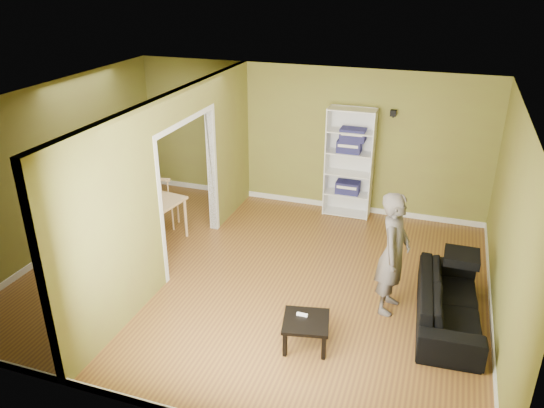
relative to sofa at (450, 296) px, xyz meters
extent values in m
plane|color=brown|center=(-2.70, 0.21, -0.37)|extent=(6.50, 6.50, 0.00)
plane|color=white|center=(-2.70, 0.21, 2.23)|extent=(6.50, 6.50, 0.00)
plane|color=olive|center=(-2.70, 2.96, 0.93)|extent=(6.50, 0.00, 6.50)
plane|color=olive|center=(-2.70, -2.54, 0.93)|extent=(6.50, 0.00, 6.50)
plane|color=olive|center=(-5.95, 0.21, 0.93)|extent=(0.00, 5.50, 5.50)
plane|color=olive|center=(0.55, 0.21, 0.93)|extent=(0.00, 5.50, 5.50)
cube|color=black|center=(-1.20, 2.90, 1.53)|extent=(0.10, 0.10, 0.10)
imported|color=black|center=(0.00, 0.00, 0.00)|extent=(1.98, 0.95, 0.74)
imported|color=slate|center=(-0.75, 0.04, 0.60)|extent=(0.76, 0.62, 1.94)
cube|color=white|center=(-2.27, 2.76, 0.61)|extent=(0.02, 0.36, 1.96)
cube|color=white|center=(-1.46, 2.76, 0.61)|extent=(0.02, 0.36, 1.96)
cube|color=white|center=(-1.86, 2.93, 0.61)|extent=(0.83, 0.02, 1.96)
cube|color=white|center=(-1.86, 2.76, -0.35)|extent=(0.79, 0.36, 0.02)
cube|color=white|center=(-1.86, 2.76, 0.04)|extent=(0.79, 0.36, 0.02)
cube|color=white|center=(-1.86, 2.76, 0.42)|extent=(0.79, 0.36, 0.02)
cube|color=white|center=(-1.86, 2.76, 0.80)|extent=(0.79, 0.36, 0.02)
cube|color=white|center=(-1.86, 2.76, 1.19)|extent=(0.79, 0.36, 0.02)
cube|color=white|center=(-1.86, 2.76, 1.57)|extent=(0.79, 0.36, 0.02)
cube|color=navy|center=(-1.86, 2.76, 0.15)|extent=(0.42, 0.27, 0.21)
cube|color=navy|center=(-1.88, 2.76, 0.92)|extent=(0.41, 0.27, 0.21)
cube|color=navy|center=(-1.83, 2.76, 1.14)|extent=(0.43, 0.28, 0.22)
cube|color=black|center=(-1.58, -1.05, -0.03)|extent=(0.54, 0.54, 0.04)
cube|color=black|center=(-1.81, -1.27, -0.21)|extent=(0.04, 0.04, 0.32)
cube|color=black|center=(-1.36, -1.27, -0.21)|extent=(0.04, 0.04, 0.32)
cube|color=black|center=(-1.81, -0.82, -0.21)|extent=(0.04, 0.04, 0.32)
cube|color=black|center=(-1.36, -0.82, -0.21)|extent=(0.04, 0.04, 0.32)
cube|color=white|center=(-1.65, -0.98, 0.00)|extent=(0.13, 0.04, 0.03)
cube|color=tan|center=(-4.79, 0.75, 0.33)|extent=(1.16, 0.77, 0.04)
cylinder|color=tan|center=(-5.32, 0.41, -0.03)|extent=(0.05, 0.05, 0.68)
cylinder|color=tan|center=(-4.26, 0.41, -0.03)|extent=(0.05, 0.05, 0.68)
cylinder|color=tan|center=(-5.32, 1.09, -0.03)|extent=(0.05, 0.05, 0.68)
cylinder|color=tan|center=(-4.26, 1.09, -0.03)|extent=(0.05, 0.05, 0.68)
camera|label=1|loc=(-0.32, -6.01, 3.78)|focal=35.00mm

